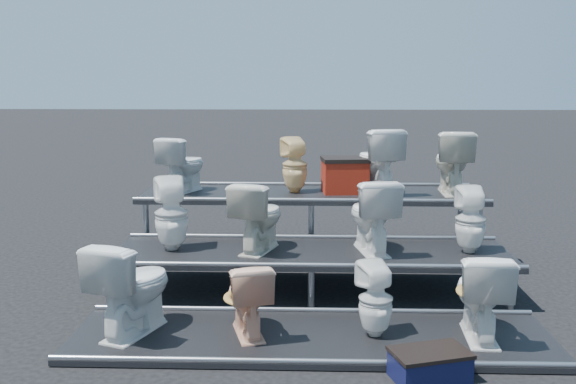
{
  "coord_description": "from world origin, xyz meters",
  "views": [
    {
      "loc": [
        -0.02,
        -6.62,
        2.28
      ],
      "look_at": [
        -0.25,
        0.1,
        1.08
      ],
      "focal_mm": 40.0,
      "sensor_mm": 36.0,
      "label": 1
    }
  ],
  "objects_px": {
    "toilet_1": "(247,297)",
    "toilet_5": "(258,216)",
    "toilet_4": "(171,214)",
    "toilet_0": "(132,286)",
    "toilet_2": "(376,299)",
    "toilet_9": "(295,165)",
    "toilet_3": "(480,294)",
    "toilet_7": "(471,220)",
    "toilet_8": "(183,164)",
    "toilet_6": "(372,215)",
    "toilet_11": "(452,162)",
    "toilet_10": "(377,161)",
    "red_crate": "(345,177)",
    "step_stool": "(430,367)"
  },
  "relations": [
    {
      "from": "toilet_7",
      "to": "toilet_5",
      "type": "bearing_deg",
      "value": 0.44
    },
    {
      "from": "toilet_2",
      "to": "toilet_11",
      "type": "relative_size",
      "value": 0.84
    },
    {
      "from": "toilet_4",
      "to": "toilet_6",
      "type": "height_order",
      "value": "toilet_6"
    },
    {
      "from": "toilet_2",
      "to": "toilet_10",
      "type": "distance_m",
      "value": 2.76
    },
    {
      "from": "toilet_0",
      "to": "step_stool",
      "type": "distance_m",
      "value": 2.6
    },
    {
      "from": "toilet_3",
      "to": "toilet_4",
      "type": "xyz_separation_m",
      "value": [
        -2.94,
        1.3,
        0.4
      ]
    },
    {
      "from": "toilet_0",
      "to": "toilet_2",
      "type": "height_order",
      "value": "toilet_0"
    },
    {
      "from": "toilet_4",
      "to": "toilet_5",
      "type": "bearing_deg",
      "value": 161.41
    },
    {
      "from": "toilet_1",
      "to": "toilet_7",
      "type": "distance_m",
      "value": 2.61
    },
    {
      "from": "toilet_6",
      "to": "toilet_9",
      "type": "xyz_separation_m",
      "value": [
        -0.84,
        1.3,
        0.35
      ]
    },
    {
      "from": "toilet_0",
      "to": "step_stool",
      "type": "height_order",
      "value": "toilet_0"
    },
    {
      "from": "toilet_1",
      "to": "toilet_5",
      "type": "xyz_separation_m",
      "value": [
        -0.0,
        1.3,
        0.44
      ]
    },
    {
      "from": "toilet_1",
      "to": "toilet_6",
      "type": "height_order",
      "value": "toilet_6"
    },
    {
      "from": "toilet_9",
      "to": "step_stool",
      "type": "bearing_deg",
      "value": 87.89
    },
    {
      "from": "toilet_11",
      "to": "red_crate",
      "type": "height_order",
      "value": "toilet_11"
    },
    {
      "from": "toilet_7",
      "to": "toilet_8",
      "type": "bearing_deg",
      "value": -21.18
    },
    {
      "from": "toilet_2",
      "to": "toilet_7",
      "type": "height_order",
      "value": "toilet_7"
    },
    {
      "from": "toilet_3",
      "to": "toilet_7",
      "type": "bearing_deg",
      "value": -95.78
    },
    {
      "from": "toilet_11",
      "to": "toilet_7",
      "type": "bearing_deg",
      "value": 89.29
    },
    {
      "from": "toilet_5",
      "to": "toilet_6",
      "type": "height_order",
      "value": "toilet_6"
    },
    {
      "from": "toilet_1",
      "to": "toilet_2",
      "type": "height_order",
      "value": "toilet_1"
    },
    {
      "from": "toilet_1",
      "to": "step_stool",
      "type": "distance_m",
      "value": 1.65
    },
    {
      "from": "toilet_1",
      "to": "toilet_8",
      "type": "relative_size",
      "value": 0.96
    },
    {
      "from": "toilet_0",
      "to": "toilet_6",
      "type": "bearing_deg",
      "value": -129.15
    },
    {
      "from": "toilet_5",
      "to": "step_stool",
      "type": "xyz_separation_m",
      "value": [
        1.47,
        -1.99,
        -0.74
      ]
    },
    {
      "from": "toilet_2",
      "to": "toilet_10",
      "type": "height_order",
      "value": "toilet_10"
    },
    {
      "from": "toilet_9",
      "to": "step_stool",
      "type": "xyz_separation_m",
      "value": [
        1.11,
        -3.29,
        -1.11
      ]
    },
    {
      "from": "toilet_3",
      "to": "toilet_4",
      "type": "bearing_deg",
      "value": -20.2
    },
    {
      "from": "toilet_4",
      "to": "toilet_11",
      "type": "bearing_deg",
      "value": -176.64
    },
    {
      "from": "toilet_11",
      "to": "toilet_2",
      "type": "bearing_deg",
      "value": 67.82
    },
    {
      "from": "toilet_4",
      "to": "toilet_11",
      "type": "xyz_separation_m",
      "value": [
        3.23,
        1.3,
        0.4
      ]
    },
    {
      "from": "toilet_8",
      "to": "toilet_9",
      "type": "bearing_deg",
      "value": -156.8
    },
    {
      "from": "toilet_8",
      "to": "toilet_4",
      "type": "bearing_deg",
      "value": 118.49
    },
    {
      "from": "toilet_10",
      "to": "toilet_11",
      "type": "distance_m",
      "value": 0.92
    },
    {
      "from": "toilet_8",
      "to": "toilet_11",
      "type": "bearing_deg",
      "value": -156.8
    },
    {
      "from": "toilet_4",
      "to": "toilet_9",
      "type": "height_order",
      "value": "toilet_9"
    },
    {
      "from": "toilet_4",
      "to": "toilet_5",
      "type": "relative_size",
      "value": 1.04
    },
    {
      "from": "toilet_6",
      "to": "toilet_7",
      "type": "relative_size",
      "value": 1.13
    },
    {
      "from": "toilet_1",
      "to": "toilet_10",
      "type": "height_order",
      "value": "toilet_10"
    },
    {
      "from": "toilet_2",
      "to": "toilet_9",
      "type": "relative_size",
      "value": 0.95
    },
    {
      "from": "toilet_5",
      "to": "toilet_6",
      "type": "distance_m",
      "value": 1.2
    },
    {
      "from": "toilet_3",
      "to": "toilet_7",
      "type": "xyz_separation_m",
      "value": [
        0.22,
        1.3,
        0.36
      ]
    },
    {
      "from": "toilet_4",
      "to": "toilet_7",
      "type": "bearing_deg",
      "value": 161.41
    },
    {
      "from": "toilet_4",
      "to": "red_crate",
      "type": "relative_size",
      "value": 1.45
    },
    {
      "from": "toilet_8",
      "to": "step_stool",
      "type": "xyz_separation_m",
      "value": [
        2.52,
        -3.29,
        -1.11
      ]
    },
    {
      "from": "toilet_3",
      "to": "toilet_8",
      "type": "relative_size",
      "value": 1.12
    },
    {
      "from": "toilet_5",
      "to": "toilet_8",
      "type": "distance_m",
      "value": 1.71
    },
    {
      "from": "toilet_0",
      "to": "toilet_8",
      "type": "bearing_deg",
      "value": -68.74
    },
    {
      "from": "toilet_2",
      "to": "toilet_8",
      "type": "bearing_deg",
      "value": -69.53
    },
    {
      "from": "toilet_2",
      "to": "toilet_9",
      "type": "bearing_deg",
      "value": -92.96
    }
  ]
}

